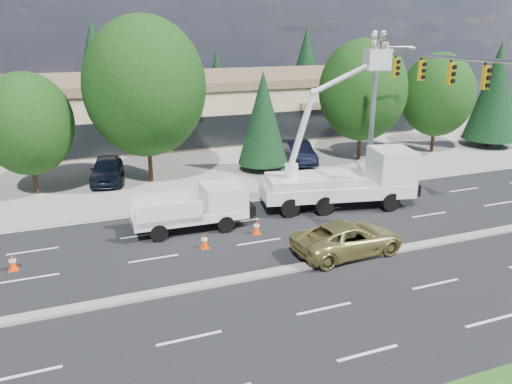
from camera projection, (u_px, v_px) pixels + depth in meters
name	position (u px, v px, depth m)	size (l,w,h in m)	color
ground	(287.00, 271.00, 20.88)	(140.00, 140.00, 0.00)	black
concrete_apron	(179.00, 160.00, 38.58)	(140.00, 22.00, 0.01)	gray
road_median	(287.00, 270.00, 20.86)	(120.00, 0.55, 0.12)	gray
strip_mall	(153.00, 106.00, 46.52)	(50.40, 15.40, 5.50)	tan
tree_front_c	(27.00, 124.00, 29.35)	(5.31, 5.31, 7.37)	#332114
tree_front_d	(145.00, 87.00, 31.18)	(7.64, 7.64, 10.60)	#332114
tree_front_e	(263.00, 118.00, 34.72)	(3.54, 3.54, 6.98)	#332114
tree_front_f	(363.00, 90.00, 37.01)	(6.54, 6.54, 9.07)	#332114
tree_front_g	(438.00, 95.00, 39.63)	(5.75, 5.75, 7.98)	#332114
tree_front_h	(495.00, 92.00, 41.71)	(4.41, 4.41, 8.70)	#332114
tree_back_b	(95.00, 66.00, 54.85)	(5.49, 5.49, 10.82)	#332114
tree_back_c	(217.00, 79.00, 60.29)	(3.71, 3.71, 7.32)	#332114
tree_back_d	(306.00, 64.00, 64.00)	(5.09, 5.09, 10.03)	#332114
signal_mast	(396.00, 94.00, 28.71)	(2.76, 10.16, 9.00)	gray
utility_pickup	(197.00, 212.00, 25.06)	(5.72, 2.37, 2.17)	silver
bucket_truck	(349.00, 172.00, 27.89)	(8.82, 4.23, 9.57)	silver
traffic_cone_a	(13.00, 263.00, 20.86)	(0.40, 0.40, 0.70)	#F13D07
traffic_cone_b	(204.00, 241.00, 22.96)	(0.40, 0.40, 0.70)	#F13D07
traffic_cone_c	(257.00, 227.00, 24.58)	(0.40, 0.40, 0.70)	#F13D07
minivan	(349.00, 238.00, 22.33)	(2.39, 5.18, 1.44)	#9C904B
parked_car_west	(107.00, 169.00, 32.86)	(1.98, 4.91, 1.67)	black
parked_car_east	(298.00, 152.00, 37.66)	(1.71, 4.89, 1.61)	black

